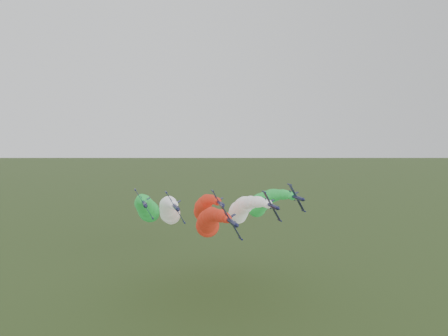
{
  "coord_description": "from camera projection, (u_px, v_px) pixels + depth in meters",
  "views": [
    {
      "loc": [
        -32.36,
        -96.67,
        52.95
      ],
      "look_at": [
        -5.55,
        7.39,
        44.73
      ],
      "focal_mm": 35.0,
      "sensor_mm": 36.0,
      "label": 1
    }
  ],
  "objects": [
    {
      "name": "jet_trail",
      "position": [
        204.0,
        207.0,
        159.1
      ],
      "size": [
        11.71,
        58.25,
        18.75
      ],
      "rotation": [
        0.0,
        1.05,
        0.0
      ],
      "color": "#121436",
      "rests_on": "ground"
    },
    {
      "name": "jet_inner_right",
      "position": [
        242.0,
        209.0,
        144.68
      ],
      "size": [
        11.31,
        57.86,
        18.35
      ],
      "rotation": [
        0.0,
        1.05,
        0.0
      ],
      "color": "#121436",
      "rests_on": "ground"
    },
    {
      "name": "jet_lead",
      "position": [
        209.0,
        221.0,
        129.81
      ],
      "size": [
        11.72,
        58.26,
        18.76
      ],
      "rotation": [
        0.0,
        1.05,
        0.0
      ],
      "color": "#121436",
      "rests_on": "ground"
    },
    {
      "name": "jet_inner_left",
      "position": [
        169.0,
        210.0,
        138.15
      ],
      "size": [
        11.0,
        57.54,
        18.03
      ],
      "rotation": [
        0.0,
        1.05,
        0.0
      ],
      "color": "#121436",
      "rests_on": "ground"
    },
    {
      "name": "jet_outer_left",
      "position": [
        147.0,
        208.0,
        145.09
      ],
      "size": [
        11.32,
        57.87,
        18.36
      ],
      "rotation": [
        0.0,
        1.05,
        0.0
      ],
      "color": "#121436",
      "rests_on": "ground"
    },
    {
      "name": "jet_outer_right",
      "position": [
        262.0,
        203.0,
        153.15
      ],
      "size": [
        11.36,
        57.9,
        18.39
      ],
      "rotation": [
        0.0,
        1.05,
        0.0
      ],
      "color": "#121436",
      "rests_on": "ground"
    }
  ]
}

